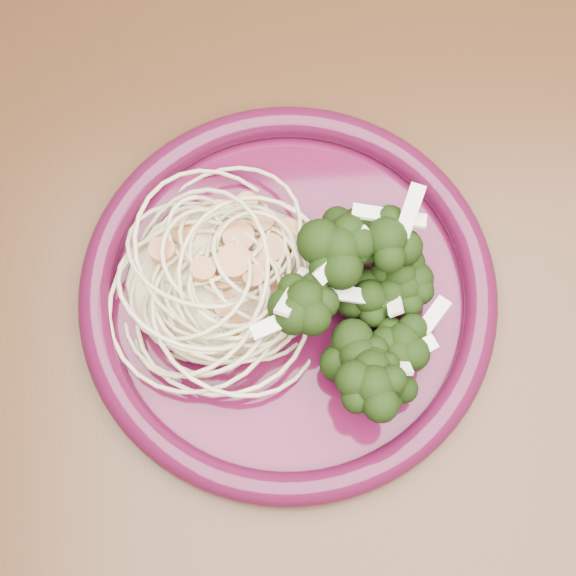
{
  "coord_description": "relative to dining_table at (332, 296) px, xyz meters",
  "views": [
    {
      "loc": [
        -0.05,
        -0.2,
        1.27
      ],
      "look_at": [
        -0.04,
        -0.03,
        0.77
      ],
      "focal_mm": 50.0,
      "sensor_mm": 36.0,
      "label": 1
    }
  ],
  "objects": [
    {
      "name": "spaghetti_pile",
      "position": [
        -0.08,
        -0.02,
        0.12
      ],
      "size": [
        0.16,
        0.15,
        0.03
      ],
      "primitive_type": "ellipsoid",
      "rotation": [
        0.0,
        0.0,
        -0.3
      ],
      "color": "beige",
      "rests_on": "dinner_plate"
    },
    {
      "name": "dining_table",
      "position": [
        0.0,
        0.0,
        0.0
      ],
      "size": [
        1.2,
        0.8,
        0.75
      ],
      "color": "#472814",
      "rests_on": "ground"
    },
    {
      "name": "broccoli_pile",
      "position": [
        0.01,
        -0.05,
        0.13
      ],
      "size": [
        0.13,
        0.17,
        0.05
      ],
      "primitive_type": "ellipsoid",
      "rotation": [
        0.0,
        0.0,
        -0.3
      ],
      "color": "black",
      "rests_on": "dinner_plate"
    },
    {
      "name": "dinner_plate",
      "position": [
        -0.04,
        -0.03,
        0.11
      ],
      "size": [
        0.35,
        0.35,
        0.02
      ],
      "rotation": [
        0.0,
        0.0,
        -0.3
      ],
      "color": "#440A24",
      "rests_on": "dining_table"
    },
    {
      "name": "onion_garnish",
      "position": [
        0.01,
        -0.05,
        0.16
      ],
      "size": [
        0.09,
        0.11,
        0.05
      ],
      "primitive_type": null,
      "rotation": [
        0.0,
        0.0,
        -0.3
      ],
      "color": "beige",
      "rests_on": "broccoli_pile"
    },
    {
      "name": "scallop_cluster",
      "position": [
        -0.08,
        -0.02,
        0.15
      ],
      "size": [
        0.13,
        0.13,
        0.04
      ],
      "primitive_type": null,
      "rotation": [
        0.0,
        0.0,
        -0.3
      ],
      "color": "#C77E48",
      "rests_on": "spaghetti_pile"
    }
  ]
}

